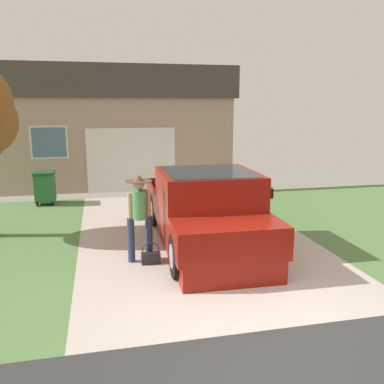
{
  "coord_description": "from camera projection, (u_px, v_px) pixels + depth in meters",
  "views": [
    {
      "loc": [
        -2.08,
        -4.76,
        3.01
      ],
      "look_at": [
        -0.28,
        3.15,
        1.31
      ],
      "focal_mm": 38.41,
      "sensor_mm": 36.0,
      "label": 1
    }
  ],
  "objects": [
    {
      "name": "wheeled_trash_bin",
      "position": [
        45.0,
        186.0,
        12.8
      ],
      "size": [
        0.6,
        0.72,
        1.02
      ],
      "color": "#286B38",
      "rests_on": "ground"
    },
    {
      "name": "person_with_hat",
      "position": [
        139.0,
        210.0,
        7.97
      ],
      "size": [
        0.52,
        0.52,
        1.73
      ],
      "rotation": [
        0.0,
        0.0,
        0.16
      ],
      "color": "navy",
      "rests_on": "ground"
    },
    {
      "name": "handbag",
      "position": [
        151.0,
        257.0,
        7.99
      ],
      "size": [
        0.37,
        0.16,
        0.43
      ],
      "color": "#232328",
      "rests_on": "ground"
    },
    {
      "name": "pickup_truck",
      "position": [
        206.0,
        213.0,
        8.88
      ],
      "size": [
        2.17,
        5.48,
        1.68
      ],
      "rotation": [
        0.0,
        0.0,
        3.12
      ],
      "color": "maroon",
      "rests_on": "ground"
    },
    {
      "name": "house_with_garage",
      "position": [
        115.0,
        125.0,
        16.89
      ],
      "size": [
        8.73,
        5.61,
        4.45
      ],
      "color": "tan",
      "rests_on": "ground"
    }
  ]
}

